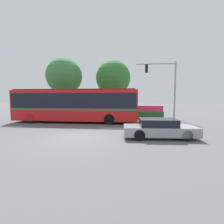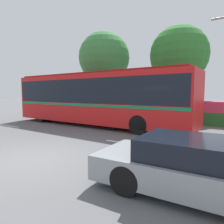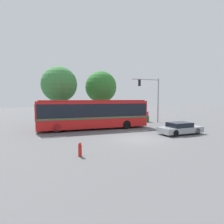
{
  "view_description": "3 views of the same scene",
  "coord_description": "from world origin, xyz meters",
  "px_view_note": "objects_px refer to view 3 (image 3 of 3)",
  "views": [
    {
      "loc": [
        2.94,
        -9.88,
        2.43
      ],
      "look_at": [
        1.43,
        6.5,
        1.07
      ],
      "focal_mm": 26.43,
      "sensor_mm": 36.0,
      "label": 1
    },
    {
      "loc": [
        5.57,
        -3.91,
        2.1
      ],
      "look_at": [
        -0.42,
        5.44,
        1.05
      ],
      "focal_mm": 32.16,
      "sensor_mm": 36.0,
      "label": 2
    },
    {
      "loc": [
        -7.77,
        -14.32,
        3.51
      ],
      "look_at": [
        -1.18,
        3.43,
        2.15
      ],
      "focal_mm": 29.8,
      "sensor_mm": 36.0,
      "label": 3
    }
  ],
  "objects_px": {
    "street_tree_left": "(59,84)",
    "fire_hydrant": "(80,150)",
    "street_tree_centre": "(101,87)",
    "city_bus": "(94,113)",
    "sedan_foreground": "(180,128)",
    "traffic_light_pole": "(153,94)"
  },
  "relations": [
    {
      "from": "street_tree_left",
      "to": "city_bus",
      "type": "bearing_deg",
      "value": -59.72
    },
    {
      "from": "city_bus",
      "to": "street_tree_centre",
      "type": "distance_m",
      "value": 8.93
    },
    {
      "from": "sedan_foreground",
      "to": "traffic_light_pole",
      "type": "bearing_deg",
      "value": 72.76
    },
    {
      "from": "fire_hydrant",
      "to": "sedan_foreground",
      "type": "bearing_deg",
      "value": 18.99
    },
    {
      "from": "sedan_foreground",
      "to": "street_tree_left",
      "type": "bearing_deg",
      "value": 129.68
    },
    {
      "from": "traffic_light_pole",
      "to": "fire_hydrant",
      "type": "height_order",
      "value": "traffic_light_pole"
    },
    {
      "from": "sedan_foreground",
      "to": "street_tree_centre",
      "type": "bearing_deg",
      "value": 104.18
    },
    {
      "from": "street_tree_left",
      "to": "fire_hydrant",
      "type": "bearing_deg",
      "value": -90.41
    },
    {
      "from": "city_bus",
      "to": "street_tree_left",
      "type": "xyz_separation_m",
      "value": [
        -3.32,
        5.69,
        3.56
      ]
    },
    {
      "from": "city_bus",
      "to": "street_tree_left",
      "type": "relative_size",
      "value": 1.59
    },
    {
      "from": "street_tree_centre",
      "to": "fire_hydrant",
      "type": "relative_size",
      "value": 9.12
    },
    {
      "from": "sedan_foreground",
      "to": "fire_hydrant",
      "type": "xyz_separation_m",
      "value": [
        -10.65,
        -3.67,
        -0.16
      ]
    },
    {
      "from": "city_bus",
      "to": "sedan_foreground",
      "type": "height_order",
      "value": "city_bus"
    },
    {
      "from": "sedan_foreground",
      "to": "street_tree_left",
      "type": "xyz_separation_m",
      "value": [
        -10.54,
        11.74,
        4.89
      ]
    },
    {
      "from": "street_tree_left",
      "to": "street_tree_centre",
      "type": "distance_m",
      "value": 6.8
    },
    {
      "from": "traffic_light_pole",
      "to": "city_bus",
      "type": "bearing_deg",
      "value": 15.36
    },
    {
      "from": "sedan_foreground",
      "to": "fire_hydrant",
      "type": "height_order",
      "value": "sedan_foreground"
    },
    {
      "from": "city_bus",
      "to": "traffic_light_pole",
      "type": "bearing_deg",
      "value": -163.54
    },
    {
      "from": "sedan_foreground",
      "to": "street_tree_centre",
      "type": "relative_size",
      "value": 0.57
    },
    {
      "from": "traffic_light_pole",
      "to": "street_tree_centre",
      "type": "xyz_separation_m",
      "value": [
        -6.34,
        4.96,
        1.1
      ]
    },
    {
      "from": "sedan_foreground",
      "to": "street_tree_centre",
      "type": "xyz_separation_m",
      "value": [
        -4.02,
        13.63,
        4.79
      ]
    },
    {
      "from": "city_bus",
      "to": "sedan_foreground",
      "type": "bearing_deg",
      "value": 141.15
    }
  ]
}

